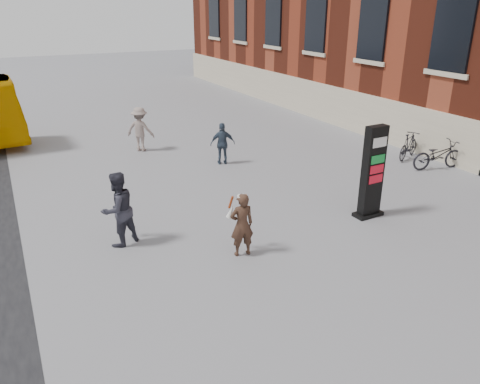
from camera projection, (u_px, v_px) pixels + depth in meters
name	position (u px, v px, depth m)	size (l,w,h in m)	color
ground	(274.00, 266.00, 10.56)	(100.00, 100.00, 0.00)	#9E9EA3
info_pylon	(372.00, 172.00, 12.57)	(0.83, 0.44, 2.56)	black
woman	(242.00, 224.00, 10.76)	(0.63, 0.59, 1.55)	#40291D
pedestrian_a	(118.00, 209.00, 11.18)	(0.91, 0.71, 1.86)	#2D2D39
pedestrian_b	(140.00, 129.00, 18.45)	(1.13, 0.65, 1.75)	gray
pedestrian_c	(223.00, 144.00, 16.96)	(0.90, 0.37, 1.53)	#334153
bike_6	(438.00, 155.00, 16.53)	(0.68, 1.95, 1.03)	black
bike_7	(409.00, 146.00, 17.67)	(0.47, 1.66, 1.00)	black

